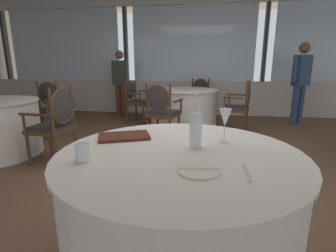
# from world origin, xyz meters

# --- Properties ---
(ground_plane) EXTENTS (14.06, 14.06, 0.00)m
(ground_plane) POSITION_xyz_m (0.00, 0.00, 0.00)
(ground_plane) COLOR brown
(window_wall_far) EXTENTS (10.81, 0.14, 2.88)m
(window_wall_far) POSITION_xyz_m (-0.00, 3.59, 1.15)
(window_wall_far) COLOR beige
(window_wall_far) RESTS_ON ground_plane
(foreground_table) EXTENTS (1.38, 1.38, 0.77)m
(foreground_table) POSITION_xyz_m (0.21, -1.50, 0.39)
(foreground_table) COLOR white
(foreground_table) RESTS_ON ground_plane
(side_plate) EXTENTS (0.20, 0.20, 0.01)m
(side_plate) POSITION_xyz_m (0.32, -1.76, 0.77)
(side_plate) COLOR silver
(side_plate) RESTS_ON foreground_table
(butter_knife) EXTENTS (0.19, 0.03, 0.00)m
(butter_knife) POSITION_xyz_m (0.32, -1.76, 0.78)
(butter_knife) COLOR silver
(butter_knife) RESTS_ON foreground_table
(dinner_fork) EXTENTS (0.02, 0.19, 0.00)m
(dinner_fork) POSITION_xyz_m (0.54, -1.75, 0.77)
(dinner_fork) COLOR silver
(dinner_fork) RESTS_ON foreground_table
(water_bottle) EXTENTS (0.07, 0.07, 0.32)m
(water_bottle) POSITION_xyz_m (0.29, -1.41, 0.90)
(water_bottle) COLOR white
(water_bottle) RESTS_ON foreground_table
(wine_glass) EXTENTS (0.08, 0.08, 0.22)m
(wine_glass) POSITION_xyz_m (0.47, -1.30, 0.93)
(wine_glass) COLOR white
(wine_glass) RESTS_ON foreground_table
(water_tumbler) EXTENTS (0.07, 0.07, 0.09)m
(water_tumbler) POSITION_xyz_m (-0.26, -1.71, 0.81)
(water_tumbler) COLOR white
(water_tumbler) RESTS_ON foreground_table
(menu_book) EXTENTS (0.38, 0.31, 0.02)m
(menu_book) POSITION_xyz_m (-0.19, -1.29, 0.78)
(menu_book) COLOR #512319
(menu_book) RESTS_ON foreground_table
(background_table_0) EXTENTS (1.35, 1.35, 0.77)m
(background_table_0) POSITION_xyz_m (-0.08, 2.12, 0.39)
(background_table_0) COLOR white
(background_table_0) RESTS_ON ground_plane
(dining_chair_0_0) EXTENTS (0.61, 0.56, 0.93)m
(dining_chair_0_0) POSITION_xyz_m (0.19, 3.19, 0.55)
(dining_chair_0_0) COLOR brown
(dining_chair_0_0) RESTS_ON ground_plane
(dining_chair_0_1) EXTENTS (0.56, 0.61, 0.91)m
(dining_chair_0_1) POSITION_xyz_m (-1.14, 2.39, 0.53)
(dining_chair_0_1) COLOR brown
(dining_chair_0_1) RESTS_ON ground_plane
(dining_chair_0_2) EXTENTS (0.61, 0.56, 0.96)m
(dining_chair_0_2) POSITION_xyz_m (-0.35, 1.05, 0.56)
(dining_chair_0_2) COLOR brown
(dining_chair_0_2) RESTS_ON ground_plane
(dining_chair_0_3) EXTENTS (0.56, 0.61, 0.97)m
(dining_chair_0_3) POSITION_xyz_m (0.99, 1.85, 0.57)
(dining_chair_0_3) COLOR brown
(dining_chair_0_3) RESTS_ON ground_plane
(dining_chair_2_1) EXTENTS (0.51, 0.57, 0.98)m
(dining_chair_2_1) POSITION_xyz_m (-1.52, 0.01, 0.57)
(dining_chair_2_1) COLOR brown
(dining_chair_2_1) RESTS_ON ground_plane
(dining_chair_2_2) EXTENTS (0.57, 0.51, 0.96)m
(dining_chair_2_2) POSITION_xyz_m (-2.48, 1.18, 0.56)
(dining_chair_2_2) COLOR brown
(dining_chair_2_2) RESTS_ON ground_plane
(diner_person_0) EXTENTS (0.44, 0.38, 1.68)m
(diner_person_0) POSITION_xyz_m (2.29, 2.75, 0.96)
(diner_person_0) COLOR #334770
(diner_person_0) RESTS_ON ground_plane
(diner_person_1) EXTENTS (0.48, 0.34, 1.57)m
(diner_person_1) POSITION_xyz_m (-1.69, 3.01, 0.89)
(diner_person_1) COLOR brown
(diner_person_1) RESTS_ON ground_plane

